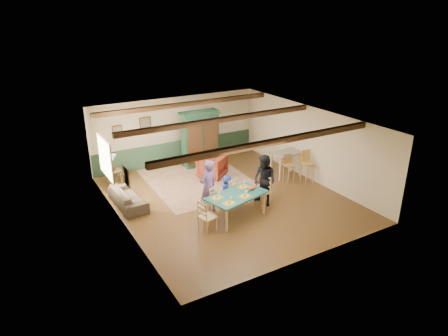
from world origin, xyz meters
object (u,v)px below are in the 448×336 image
bar_stool_left (289,168)px  dining_chair_far_left (210,199)px  table_lamp (112,162)px  armchair (212,166)px  person_child (227,190)px  bar_stool_right (308,167)px  dining_table (236,206)px  dining_chair_far_right (229,192)px  dining_chair_end_left (207,216)px  person_man (208,187)px  counter_table (286,164)px  dining_chair_end_right (262,192)px  armoire (200,139)px  end_table (114,177)px  person_woman (264,181)px  sofa (128,198)px  cat (252,188)px

bar_stool_left → dining_chair_far_left: bearing=-170.3°
table_lamp → armchair: bearing=-17.0°
person_child → table_lamp: table_lamp is taller
armchair → bar_stool_right: size_ratio=0.79×
person_child → bar_stool_left: bearing=175.7°
dining_table → bar_stool_left: 3.39m
dining_chair_far_right → bar_stool_right: bearing=169.0°
dining_chair_end_left → person_man: 1.18m
person_child → counter_table: bearing=-177.1°
dining_chair_end_right → table_lamp: (-3.65, 3.95, 0.40)m
dining_chair_far_right → table_lamp: (-2.74, 3.42, 0.40)m
dining_chair_end_left → bar_stool_right: 4.91m
dining_table → armchair: bearing=74.2°
armoire → end_table: (-3.58, -0.25, -0.80)m
dining_chair_far_right → person_woman: person_woman is taller
dining_chair_far_left → person_child: 0.81m
person_woman → table_lamp: 5.42m
dining_chair_end_right → armoire: bearing=167.1°
dining_chair_far_right → armchair: (0.68, 2.38, -0.06)m
bar_stool_right → person_woman: bearing=-159.8°
dining_chair_far_left → dining_chair_far_right: 0.81m
dining_chair_far_left → end_table: dining_chair_far_left is taller
dining_chair_far_right → counter_table: dining_chair_far_right is taller
dining_chair_end_right → person_man: size_ratio=0.55×
person_man → person_woman: bearing=154.1°
dining_chair_end_left → sofa: size_ratio=0.52×
cat → bar_stool_left: (2.53, 1.33, -0.34)m
person_child → armoire: 3.74m
end_table → bar_stool_right: bar_stool_right is taller
cat → armchair: size_ratio=0.39×
dining_chair_far_left → end_table: (-1.95, 3.61, -0.18)m
bar_stool_left → bar_stool_right: bearing=-39.5°
person_woman → bar_stool_left: person_woman is taller
armoire → table_lamp: armoire is taller
armchair → end_table: size_ratio=1.54×
dining_chair_end_right → end_table: 5.38m
person_man → bar_stool_left: bearing=176.6°
dining_table → end_table: (-2.52, 4.22, -0.08)m
dining_chair_end_left → bar_stool_left: (4.23, 1.65, 0.03)m
armoire → armchair: (-0.17, -1.29, -0.68)m
dining_chair_far_right → person_child: (-0.02, 0.08, 0.03)m
person_woman → table_lamp: size_ratio=3.01×
armoire → counter_table: armoire is taller
dining_table → sofa: dining_table is taller
end_table → bar_stool_left: (5.62, -2.86, 0.21)m
table_lamp → counter_table: 6.32m
dining_chair_end_left → person_woman: bearing=-90.0°
person_man → armoire: bearing=-127.4°
person_man → armchair: (1.48, 2.49, -0.45)m
armoire → table_lamp: 3.60m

